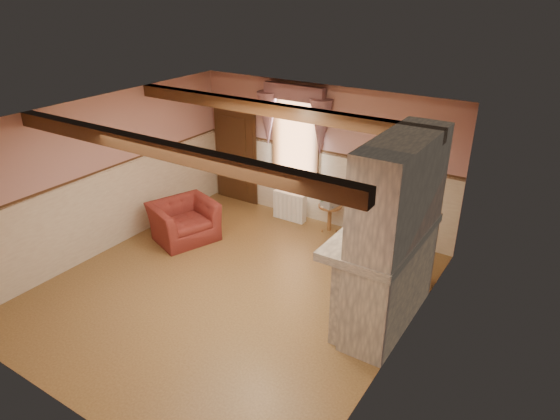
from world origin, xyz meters
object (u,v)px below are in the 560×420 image
Objects in this scene: side_table at (330,218)px; bowl at (390,222)px; armchair at (184,221)px; mantel_clock at (404,205)px; radiator at (290,206)px; oil_lamp at (397,209)px.

bowl reaches higher than side_table.
mantel_clock reaches higher than armchair.
mantel_clock is (0.00, 0.54, 0.06)m from bowl.
armchair is at bearing 179.40° from bowl.
radiator reaches higher than side_table.
mantel_clock reaches higher than bowl.
armchair is at bearing -176.84° from oil_lamp.
bowl is at bearing -69.93° from armchair.
oil_lamp is (4.06, 0.22, 1.19)m from armchair.
oil_lamp is (2.80, -1.59, 1.26)m from radiator.
side_table is 0.79× the size of radiator.
radiator is 2.50× the size of oil_lamp.
oil_lamp reaches higher than mantel_clock.
mantel_clock is at bearing 90.00° from bowl.
side_table is at bearing 135.31° from bowl.
bowl is (1.87, -1.85, 1.18)m from side_table.
mantel_clock is (2.80, -1.32, 1.22)m from radiator.
armchair is at bearing -140.33° from side_table.
oil_lamp is at bearing 90.00° from bowl.
side_table is 2.61m from mantel_clock.
oil_lamp is at bearing -90.00° from mantel_clock.
side_table is 1.96× the size of oil_lamp.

